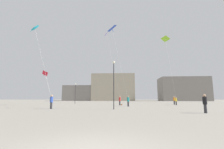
% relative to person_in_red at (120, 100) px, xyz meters
% --- Properties ---
extents(person_in_red, '(0.40, 0.40, 1.82)m').
position_rel_person_in_red_xyz_m(person_in_red, '(0.00, 0.00, 0.00)').
color(person_in_red, '#2D2D33').
rests_on(person_in_red, ground_plane).
extents(person_in_blue, '(0.40, 0.40, 1.86)m').
position_rel_person_in_red_xyz_m(person_in_blue, '(-9.35, -11.14, 0.02)').
color(person_in_blue, '#2D2D33').
rests_on(person_in_blue, ground_plane).
extents(person_in_black, '(0.39, 0.39, 1.79)m').
position_rel_person_in_red_xyz_m(person_in_black, '(7.78, -16.71, -0.01)').
color(person_in_black, '#2D2D33').
rests_on(person_in_black, ground_plane).
extents(person_in_orange, '(0.40, 0.40, 1.83)m').
position_rel_person_in_red_xyz_m(person_in_orange, '(12.09, 3.44, 0.01)').
color(person_in_orange, '#2D2D33').
rests_on(person_in_orange, ground_plane).
extents(person_in_yellow, '(0.36, 0.36, 1.64)m').
position_rel_person_in_red_xyz_m(person_in_yellow, '(11.40, 0.45, -0.10)').
color(person_in_yellow, '#2D2D33').
rests_on(person_in_yellow, ground_plane).
extents(person_in_teal, '(0.40, 0.40, 1.82)m').
position_rel_person_in_red_xyz_m(person_in_teal, '(1.34, -4.71, 0.00)').
color(person_in_teal, '#2D2D33').
rests_on(person_in_teal, ground_plane).
extents(kite_crimson_delta, '(7.09, 11.86, 5.70)m').
position_rel_person_in_red_xyz_m(kite_crimson_delta, '(-15.46, -0.24, 5.46)').
color(kite_crimson_delta, red).
extents(kite_cobalt_delta, '(3.51, 6.51, 10.80)m').
position_rel_person_in_red_xyz_m(kite_cobalt_delta, '(-1.30, -10.22, 10.48)').
color(kite_cobalt_delta, blue).
extents(kite_lime_delta, '(2.47, 0.85, 12.98)m').
position_rel_person_in_red_xyz_m(kite_lime_delta, '(9.75, -0.05, 12.60)').
color(kite_lime_delta, '#8CD12D').
extents(kite_cyan_diamond, '(3.08, 1.93, 10.13)m').
position_rel_person_in_red_xyz_m(kite_cyan_diamond, '(-11.68, -12.42, 9.82)').
color(kite_cyan_diamond, '#1EB2C6').
extents(kite_violet_delta, '(3.39, 2.54, 13.70)m').
position_rel_person_in_red_xyz_m(kite_violet_delta, '(-2.62, -1.57, 13.36)').
color(kite_violet_delta, purple).
extents(building_left_hall, '(17.15, 17.06, 8.10)m').
position_rel_person_in_red_xyz_m(building_left_hall, '(-20.40, 57.55, 3.05)').
color(building_left_hall, gray).
rests_on(building_left_hall, ground_plane).
extents(building_centre_hall, '(22.66, 9.22, 14.14)m').
position_rel_person_in_red_xyz_m(building_centre_hall, '(-2.40, 52.52, 6.08)').
color(building_centre_hall, '#A39984').
rests_on(building_centre_hall, ground_plane).
extents(building_right_hall, '(23.62, 13.61, 11.83)m').
position_rel_person_in_red_xyz_m(building_right_hall, '(33.60, 50.26, 4.92)').
color(building_right_hall, gray).
rests_on(building_right_hall, ground_plane).
extents(lamppost_east, '(0.36, 0.36, 5.27)m').
position_rel_person_in_red_xyz_m(lamppost_east, '(-11.43, 9.00, 2.51)').
color(lamppost_east, '#2D2D30').
rests_on(lamppost_east, ground_plane).
extents(lamppost_west, '(0.36, 0.36, 6.28)m').
position_rel_person_in_red_xyz_m(lamppost_west, '(-1.01, -11.86, 3.08)').
color(lamppost_west, '#2D2D30').
rests_on(lamppost_west, ground_plane).
extents(handbag_beside_flyer, '(0.35, 0.28, 0.24)m').
position_rel_person_in_red_xyz_m(handbag_beside_flyer, '(0.35, 0.10, -0.88)').
color(handbag_beside_flyer, brown).
rests_on(handbag_beside_flyer, ground_plane).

